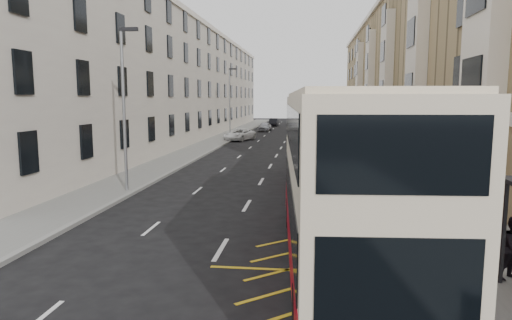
# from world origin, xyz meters

# --- Properties ---
(ground) EXTENTS (200.00, 200.00, 0.00)m
(ground) POSITION_xyz_m (0.00, 0.00, 0.00)
(ground) COLOR black
(ground) RESTS_ON ground
(pavement_right) EXTENTS (4.00, 120.00, 0.15)m
(pavement_right) POSITION_xyz_m (8.00, 30.00, 0.07)
(pavement_right) COLOR slate
(pavement_right) RESTS_ON ground
(pavement_left) EXTENTS (3.00, 120.00, 0.15)m
(pavement_left) POSITION_xyz_m (-7.50, 30.00, 0.07)
(pavement_left) COLOR slate
(pavement_left) RESTS_ON ground
(kerb_right) EXTENTS (0.25, 120.00, 0.15)m
(kerb_right) POSITION_xyz_m (6.00, 30.00, 0.07)
(kerb_right) COLOR gray
(kerb_right) RESTS_ON ground
(kerb_left) EXTENTS (0.25, 120.00, 0.15)m
(kerb_left) POSITION_xyz_m (-6.00, 30.00, 0.07)
(kerb_left) COLOR gray
(kerb_left) RESTS_ON ground
(road_markings) EXTENTS (10.00, 110.00, 0.01)m
(road_markings) POSITION_xyz_m (0.00, 45.00, 0.01)
(road_markings) COLOR silver
(road_markings) RESTS_ON ground
(terrace_right) EXTENTS (10.75, 79.00, 15.25)m
(terrace_right) POSITION_xyz_m (14.88, 45.38, 7.52)
(terrace_right) COLOR tan
(terrace_right) RESTS_ON ground
(terrace_left) EXTENTS (9.18, 79.00, 13.25)m
(terrace_left) POSITION_xyz_m (-13.43, 45.50, 6.52)
(terrace_left) COLOR beige
(terrace_left) RESTS_ON ground
(guard_railing) EXTENTS (0.06, 6.56, 1.01)m
(guard_railing) POSITION_xyz_m (6.25, 5.75, 0.86)
(guard_railing) COLOR red
(guard_railing) RESTS_ON pavement_right
(street_lamp_near) EXTENTS (0.93, 0.18, 8.00)m
(street_lamp_near) POSITION_xyz_m (-6.35, 12.00, 4.64)
(street_lamp_near) COLOR gray
(street_lamp_near) RESTS_ON pavement_left
(street_lamp_far) EXTENTS (0.93, 0.18, 8.00)m
(street_lamp_far) POSITION_xyz_m (-6.35, 42.00, 4.64)
(street_lamp_far) COLOR gray
(street_lamp_far) RESTS_ON pavement_left
(double_decker_front) EXTENTS (3.65, 12.50, 4.92)m
(double_decker_front) POSITION_xyz_m (3.62, 2.88, 2.51)
(double_decker_front) COLOR beige
(double_decker_front) RESTS_ON ground
(double_decker_rear) EXTENTS (2.94, 11.34, 4.49)m
(double_decker_rear) POSITION_xyz_m (3.39, 15.25, 2.29)
(double_decker_rear) COLOR beige
(double_decker_rear) RESTS_ON ground
(pedestrian_near) EXTENTS (0.77, 0.65, 1.79)m
(pedestrian_near) POSITION_xyz_m (6.35, 0.04, 1.05)
(pedestrian_near) COLOR black
(pedestrian_near) RESTS_ON pavement_right
(pedestrian_far) EXTENTS (0.97, 0.86, 1.58)m
(pedestrian_far) POSITION_xyz_m (6.47, 7.37, 0.94)
(pedestrian_far) COLOR black
(pedestrian_far) RESTS_ON pavement_right
(white_van) EXTENTS (3.62, 5.23, 1.33)m
(white_van) POSITION_xyz_m (-5.20, 41.43, 0.66)
(white_van) COLOR white
(white_van) RESTS_ON ground
(car_silver) EXTENTS (1.90, 4.06, 1.35)m
(car_silver) POSITION_xyz_m (-3.79, 56.13, 0.67)
(car_silver) COLOR #ADAFB6
(car_silver) RESTS_ON ground
(car_dark) EXTENTS (1.50, 4.07, 1.33)m
(car_dark) POSITION_xyz_m (-3.52, 69.06, 0.67)
(car_dark) COLOR black
(car_dark) RESTS_ON ground
(car_red) EXTENTS (2.82, 4.87, 1.33)m
(car_red) POSITION_xyz_m (2.26, 58.27, 0.66)
(car_red) COLOR maroon
(car_red) RESTS_ON ground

